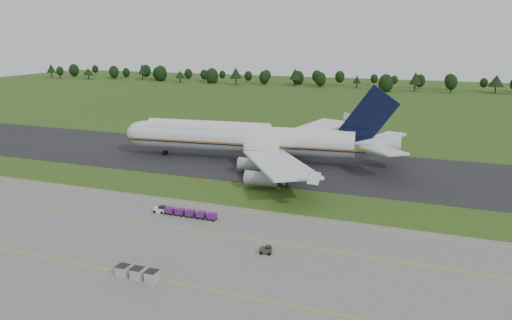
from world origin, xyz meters
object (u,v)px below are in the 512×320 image
at_px(uld_row, 137,273).
at_px(edge_markers, 239,184).
at_px(aircraft, 249,139).
at_px(utility_cart, 266,251).
at_px(baggage_train, 184,212).

relative_size(uld_row, edge_markers, 0.33).
relative_size(aircraft, uld_row, 11.98).
bearing_deg(uld_row, utility_cart, 45.13).
height_order(baggage_train, edge_markers, baggage_train).
relative_size(aircraft, baggage_train, 5.83).
distance_m(baggage_train, utility_cart, 22.72).
relative_size(utility_cart, edge_markers, 0.10).
relative_size(baggage_train, uld_row, 2.05).
xyz_separation_m(utility_cart, uld_row, (-14.24, -14.30, 0.32)).
distance_m(baggage_train, edge_markers, 22.30).
height_order(uld_row, edge_markers, uld_row).
height_order(utility_cart, uld_row, uld_row).
bearing_deg(aircraft, edge_markers, -73.82).
distance_m(baggage_train, uld_row, 25.26).
height_order(aircraft, utility_cart, aircraft).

